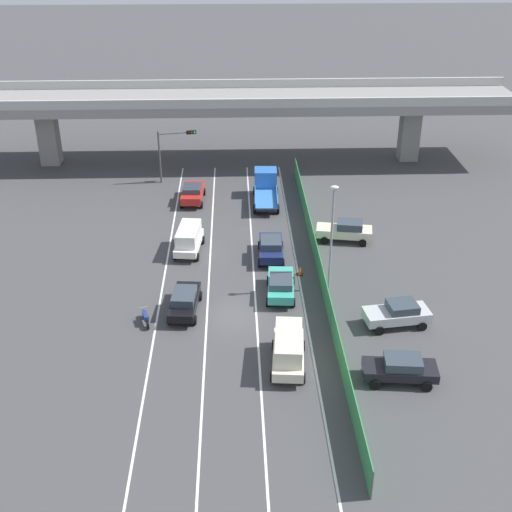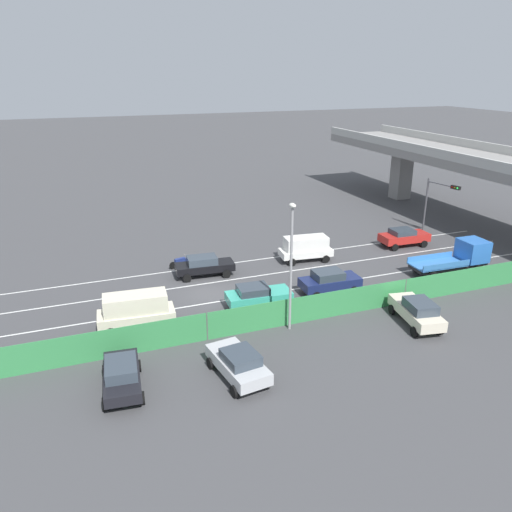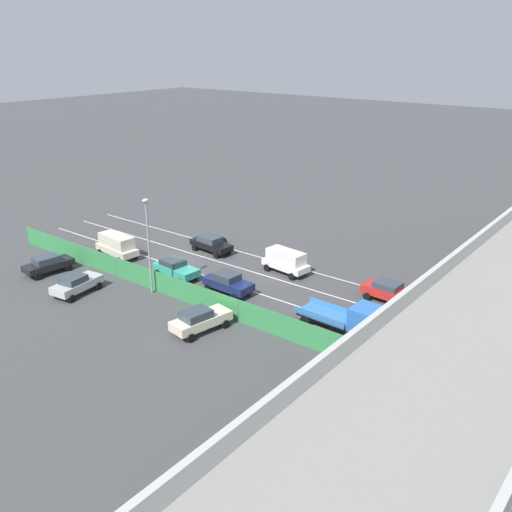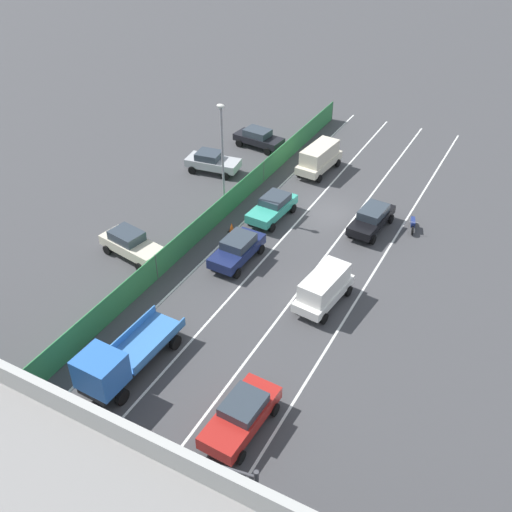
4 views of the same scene
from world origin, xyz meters
The scene contains 21 objects.
ground_plane centered at (0.00, 0.00, 0.00)m, with size 300.00×300.00×0.00m, color #424244.
lane_line_left_edge centered at (-5.02, 5.06, 0.00)m, with size 0.14×46.13×0.01m, color silver.
lane_line_mid_left centered at (-1.67, 5.06, 0.00)m, with size 0.14×46.13×0.01m, color silver.
lane_line_mid_right centered at (1.67, 5.06, 0.00)m, with size 0.14×46.13×0.01m, color silver.
lane_line_right_edge centered at (5.02, 5.06, 0.00)m, with size 0.14×46.13×0.01m, color silver.
elevated_overpass centered at (0.00, 30.13, 6.18)m, with size 59.33×8.22×7.77m.
green_fence centered at (6.50, 5.06, 0.89)m, with size 0.10×42.23×1.79m.
car_sedan_navy centered at (3.09, 8.11, 0.94)m, with size 2.14×4.38×1.69m.
car_van_white centered at (-3.36, 9.40, 1.19)m, with size 2.37×4.52×2.09m.
car_sedan_black centered at (-3.17, 0.54, 0.90)m, with size 2.22×4.63×1.61m.
car_van_cream centered at (3.39, -5.62, 1.26)m, with size 2.37×4.83×2.23m.
car_taxi_teal centered at (3.48, 2.42, 0.90)m, with size 2.25×4.47×1.59m.
car_sedan_red centered at (-3.54, 19.38, 0.91)m, with size 2.23×4.53×1.62m.
flatbed_truck_blue centered at (3.24, 19.81, 1.30)m, with size 2.48×6.33×2.52m.
motorcycle centered at (-5.69, -0.79, 0.46)m, with size 0.81×1.89×0.93m.
parked_sedan_dark centered at (9.80, -7.30, 0.90)m, with size 4.45×2.30×1.62m.
parked_wagon_silver centered at (10.92, -1.53, 0.91)m, with size 4.47×2.51×1.67m.
parked_sedan_cream centered at (9.35, 10.88, 0.95)m, with size 4.73×2.55×1.75m.
traffic_light centered at (-5.59, 24.45, 3.75)m, with size 3.73×0.84×5.24m.
street_lamp centered at (7.00, 3.19, 4.81)m, with size 0.60×0.36×8.04m.
traffic_cone centered at (5.12, 5.36, 0.32)m, with size 0.47×0.47×0.69m.
Camera 1 is at (0.34, -38.24, 25.00)m, focal length 47.17 mm.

